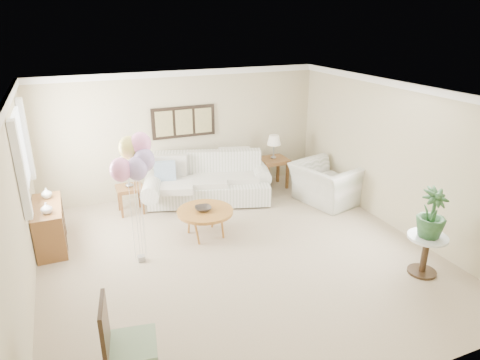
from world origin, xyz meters
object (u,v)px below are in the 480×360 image
Objects in this scene: armchair at (326,183)px; accent_chair at (122,342)px; sofa at (208,183)px; coffee_table at (205,212)px; balloon_cluster at (134,159)px.

accent_chair reaches higher than armchair.
coffee_table is (-0.55, -1.46, 0.06)m from sofa.
balloon_cluster is at bearing -132.51° from sofa.
sofa is at bearing 47.49° from balloon_cluster.
accent_chair is (-1.79, -2.77, 0.10)m from coffee_table.
armchair is at bearing -24.78° from sofa.
accent_chair is at bearing -119.02° from sofa.
sofa is 4.83m from accent_chair.
accent_chair is 0.51× the size of balloon_cluster.
armchair is (2.20, -1.02, 0.01)m from sofa.
armchair is 1.18× the size of accent_chair.
armchair is 4.22m from balloon_cluster.
coffee_table is 0.92× the size of accent_chair.
accent_chair is (-2.34, -4.22, 0.16)m from sofa.
sofa reaches higher than armchair.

